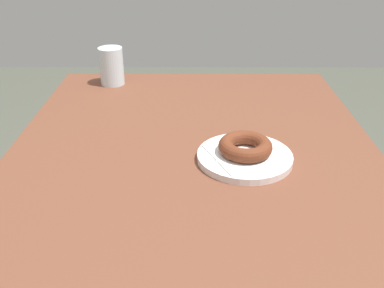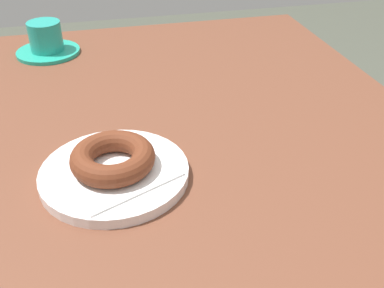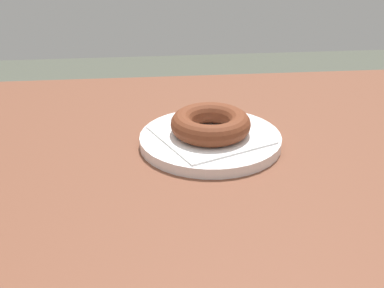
{
  "view_description": "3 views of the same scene",
  "coord_description": "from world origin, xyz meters",
  "views": [
    {
      "loc": [
        0.79,
        -0.0,
        1.22
      ],
      "look_at": [
        -0.05,
        -0.0,
        0.78
      ],
      "focal_mm": 40.75,
      "sensor_mm": 36.0,
      "label": 1
    },
    {
      "loc": [
        -0.53,
        0.12,
        1.13
      ],
      "look_at": [
        -0.01,
        -0.0,
        0.78
      ],
      "focal_mm": 42.09,
      "sensor_mm": 36.0,
      "label": 2
    },
    {
      "loc": [
        -0.12,
        -0.62,
        1.11
      ],
      "look_at": [
        -0.06,
        0.02,
        0.79
      ],
      "focal_mm": 52.73,
      "sensor_mm": 36.0,
      "label": 3
    }
  ],
  "objects": [
    {
      "name": "water_glass",
      "position": [
        -0.5,
        -0.25,
        0.81
      ],
      "size": [
        0.07,
        0.07,
        0.11
      ],
      "primitive_type": "cylinder",
      "color": "silver",
      "rests_on": "table"
    },
    {
      "name": "plate_chocolate_ring",
      "position": [
        -0.02,
        0.11,
        0.76
      ],
      "size": [
        0.2,
        0.2,
        0.02
      ],
      "primitive_type": "cylinder",
      "color": "white",
      "rests_on": "table"
    },
    {
      "name": "donut_chocolate_ring",
      "position": [
        -0.02,
        0.11,
        0.78
      ],
      "size": [
        0.11,
        0.11,
        0.03
      ],
      "primitive_type": "torus",
      "color": "brown",
      "rests_on": "napkin_chocolate_ring"
    },
    {
      "name": "table",
      "position": [
        0.0,
        0.0,
        0.67
      ],
      "size": [
        1.19,
        0.83,
        0.75
      ],
      "color": "brown",
      "rests_on": "ground_plane"
    },
    {
      "name": "napkin_chocolate_ring",
      "position": [
        -0.02,
        0.11,
        0.77
      ],
      "size": [
        0.18,
        0.18,
        0.0
      ],
      "primitive_type": "cube",
      "rotation": [
        0.0,
        0.0,
        0.42
      ],
      "color": "white",
      "rests_on": "plate_chocolate_ring"
    }
  ]
}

